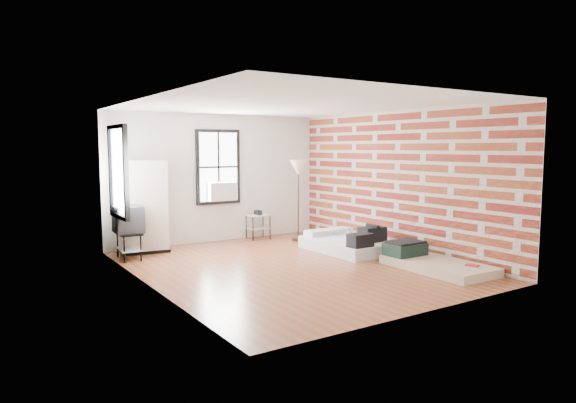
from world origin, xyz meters
TOP-DOWN VIEW (x-y plane):
  - ground at (0.00, 0.00)m, footprint 6.00×6.00m
  - room_shell at (0.23, 0.36)m, footprint 5.02×6.02m
  - mattress_main at (1.75, 0.50)m, footprint 1.35×1.82m
  - mattress_bare at (1.93, -1.39)m, footprint 1.00×1.87m
  - wardrobe at (-1.78, 2.65)m, footprint 0.97×0.63m
  - side_table at (0.86, 2.72)m, footprint 0.51×0.41m
  - floor_lamp at (1.53, 2.07)m, footprint 0.39×0.39m
  - tv_stand at (-2.21, 2.18)m, footprint 0.53×0.73m

SIDE VIEW (x-z plane):
  - ground at x=0.00m, z-range 0.00..0.00m
  - mattress_bare at x=1.93m, z-range -0.08..0.32m
  - mattress_main at x=1.75m, z-range -0.13..0.45m
  - side_table at x=0.86m, z-range 0.11..0.77m
  - tv_stand at x=-2.21m, z-range 0.22..1.21m
  - wardrobe at x=-1.78m, z-range 0.00..1.82m
  - floor_lamp at x=1.53m, z-range 0.65..2.45m
  - room_shell at x=0.23m, z-range 0.33..3.14m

